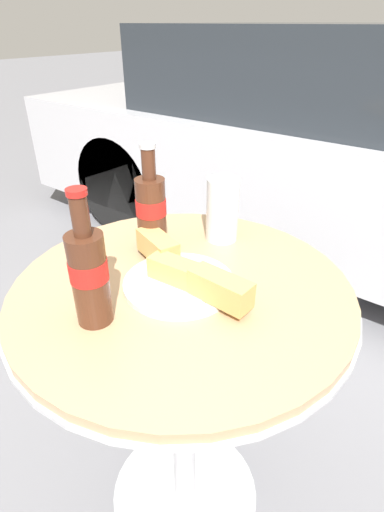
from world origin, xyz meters
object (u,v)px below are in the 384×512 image
(cola_bottle_left, at_px, (89,273))
(cola_bottle_right, at_px, (151,210))
(lunch_plate_near, at_px, (182,275))
(drinking_glass, at_px, (222,212))
(parked_car, at_px, (365,148))
(bistro_table, at_px, (183,353))

(cola_bottle_left, relative_size, cola_bottle_right, 1.01)
(cola_bottle_left, height_order, lunch_plate_near, cola_bottle_left)
(cola_bottle_right, height_order, drinking_glass, cola_bottle_right)
(drinking_glass, xyz_separation_m, parked_car, (-0.14, 1.74, -0.25))
(cola_bottle_left, bearing_deg, lunch_plate_near, 72.33)
(bistro_table, bearing_deg, cola_bottle_left, -106.41)
(bistro_table, height_order, parked_car, parked_car)
(lunch_plate_near, xyz_separation_m, parked_car, (-0.19, 1.96, -0.21))
(lunch_plate_near, distance_m, parked_car, 1.98)
(bistro_table, relative_size, cola_bottle_right, 3.13)
(cola_bottle_left, height_order, cola_bottle_right, cola_bottle_left)
(cola_bottle_left, relative_size, parked_car, 0.06)
(drinking_glass, height_order, lunch_plate_near, drinking_glass)
(drinking_glass, xyz_separation_m, lunch_plate_near, (0.05, -0.22, -0.05))
(bistro_table, height_order, lunch_plate_near, lunch_plate_near)
(drinking_glass, bearing_deg, cola_bottle_left, -90.95)
(lunch_plate_near, bearing_deg, bistro_table, 154.58)
(cola_bottle_left, distance_m, parked_car, 2.16)
(lunch_plate_near, relative_size, parked_car, 0.08)
(bistro_table, height_order, cola_bottle_right, cola_bottle_right)
(cola_bottle_left, relative_size, drinking_glass, 1.62)
(bistro_table, relative_size, parked_car, 0.19)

